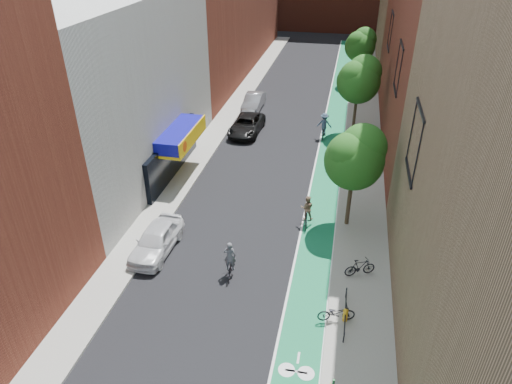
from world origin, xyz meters
The scene contains 18 objects.
ground centered at (0.00, 0.00, 0.00)m, with size 160.00×160.00×0.00m, color black.
bike_lane centered at (4.00, 26.00, 0.01)m, with size 2.00×68.00×0.01m, color #136D4B.
sidewalk_left centered at (-6.00, 26.00, 0.07)m, with size 2.00×68.00×0.15m, color gray.
sidewalk_right centered at (6.50, 26.00, 0.07)m, with size 3.00×68.00×0.15m, color gray.
building_left_white centered at (-11.00, 14.00, 6.00)m, with size 8.00×20.00×12.00m, color silver.
tree_near centered at (5.65, 10.02, 4.66)m, with size 3.40×3.36×6.42m.
tree_mid centered at (5.65, 24.02, 4.89)m, with size 3.55×3.53×6.74m.
tree_far centered at (5.65, 38.02, 4.50)m, with size 3.30×3.25×6.21m.
parked_car_white centered at (-4.60, 5.33, 0.77)m, with size 1.81×4.50×1.53m, color silver.
parked_car_black centered at (-3.39, 22.39, 0.72)m, with size 2.39×5.18×1.44m, color black.
parked_car_silver centered at (-4.01, 28.19, 0.76)m, with size 1.60×4.59×1.51m, color gray.
cyclist_lead centered at (-0.14, 4.19, 0.71)m, with size 0.72×1.58×2.04m.
cyclist_lane_near centered at (3.20, 9.61, 0.79)m, with size 0.82×1.86×1.93m.
cyclist_lane_mid centered at (4.70, 18.82, 0.75)m, with size 1.05×1.94×2.03m.
cyclist_lane_far centered at (3.20, 22.63, 1.03)m, with size 1.23×1.63×2.22m.
parked_bike_mid centered at (6.41, 5.41, 0.65)m, with size 0.47×1.65×0.99m, color black.
parked_bike_far centered at (5.40, 2.03, 0.60)m, with size 0.60×1.72×0.90m, color black.
fire_hydrant centered at (5.81, 2.09, 0.53)m, with size 0.25×0.25×0.71m.
Camera 1 is at (4.89, -13.30, 15.83)m, focal length 32.00 mm.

